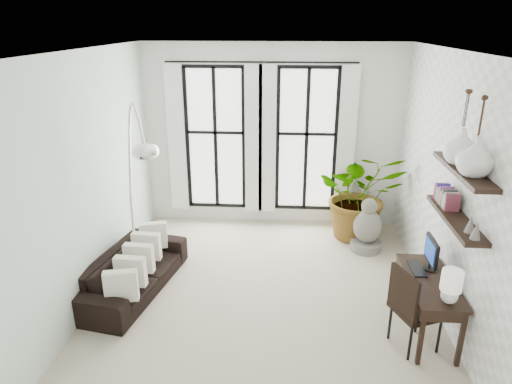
# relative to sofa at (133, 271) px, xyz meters

# --- Properties ---
(floor) EXTENTS (5.00, 5.00, 0.00)m
(floor) POSITION_rel_sofa_xyz_m (1.80, -0.01, -0.29)
(floor) COLOR #BAAE94
(floor) RESTS_ON ground
(ceiling) EXTENTS (5.00, 5.00, 0.00)m
(ceiling) POSITION_rel_sofa_xyz_m (1.80, -0.01, 2.91)
(ceiling) COLOR white
(ceiling) RESTS_ON wall_back
(wall_left) EXTENTS (0.00, 5.00, 5.00)m
(wall_left) POSITION_rel_sofa_xyz_m (-0.45, -0.01, 1.31)
(wall_left) COLOR silver
(wall_left) RESTS_ON floor
(wall_right) EXTENTS (0.00, 5.00, 5.00)m
(wall_right) POSITION_rel_sofa_xyz_m (4.05, -0.01, 1.31)
(wall_right) COLOR white
(wall_right) RESTS_ON floor
(wall_back) EXTENTS (4.50, 0.00, 4.50)m
(wall_back) POSITION_rel_sofa_xyz_m (1.80, 2.49, 1.31)
(wall_back) COLOR white
(wall_back) RESTS_ON floor
(windows) EXTENTS (3.26, 0.13, 2.65)m
(windows) POSITION_rel_sofa_xyz_m (1.60, 2.42, 1.27)
(windows) COLOR white
(windows) RESTS_ON wall_back
(wall_shelves) EXTENTS (0.25, 1.30, 0.60)m
(wall_shelves) POSITION_rel_sofa_xyz_m (3.91, -0.63, 1.44)
(wall_shelves) COLOR black
(wall_shelves) RESTS_ON wall_right
(sofa) EXTENTS (1.12, 2.07, 0.57)m
(sofa) POSITION_rel_sofa_xyz_m (0.00, 0.00, 0.00)
(sofa) COLOR black
(sofa) RESTS_ON floor
(throw_pillows) EXTENTS (0.40, 1.52, 0.40)m
(throw_pillows) POSITION_rel_sofa_xyz_m (0.10, 0.00, 0.21)
(throw_pillows) COLOR silver
(throw_pillows) RESTS_ON sofa
(plant) EXTENTS (1.42, 1.23, 1.56)m
(plant) POSITION_rel_sofa_xyz_m (3.31, 1.92, 0.49)
(plant) COLOR #2D7228
(plant) RESTS_ON floor
(desk) EXTENTS (0.52, 1.23, 1.12)m
(desk) POSITION_rel_sofa_xyz_m (3.75, -0.72, 0.40)
(desk) COLOR black
(desk) RESTS_ON floor
(desk_chair) EXTENTS (0.62, 0.62, 1.00)m
(desk_chair) POSITION_rel_sofa_xyz_m (3.48, -0.95, 0.28)
(desk_chair) COLOR black
(desk_chair) RESTS_ON floor
(arc_lamp) EXTENTS (0.76, 0.76, 2.57)m
(arc_lamp) POSITION_rel_sofa_xyz_m (0.11, 0.24, 1.61)
(arc_lamp) COLOR silver
(arc_lamp) RESTS_ON floor
(buddha) EXTENTS (0.50, 0.50, 0.90)m
(buddha) POSITION_rel_sofa_xyz_m (3.38, 1.42, 0.09)
(buddha) COLOR gray
(buddha) RESTS_ON floor
(vase_a) EXTENTS (0.37, 0.37, 0.38)m
(vase_a) POSITION_rel_sofa_xyz_m (3.91, -0.91, 1.98)
(vase_a) COLOR white
(vase_a) RESTS_ON shelf_upper
(vase_b) EXTENTS (0.37, 0.37, 0.38)m
(vase_b) POSITION_rel_sofa_xyz_m (3.91, -0.51, 1.98)
(vase_b) COLOR white
(vase_b) RESTS_ON shelf_upper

